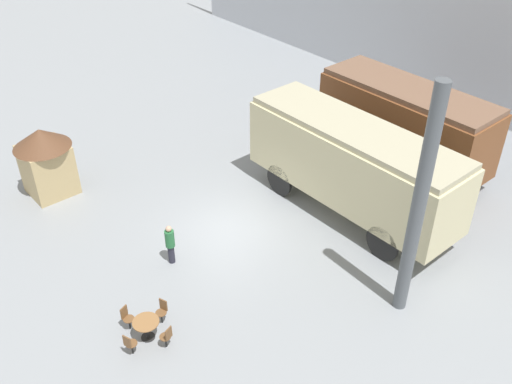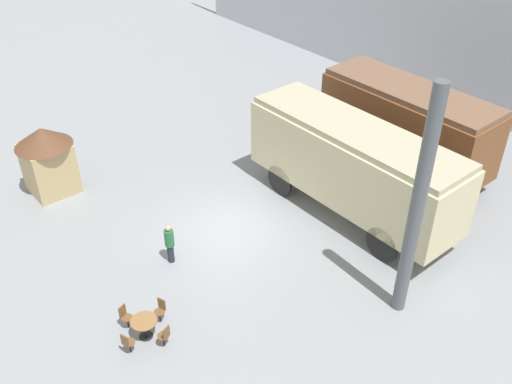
{
  "view_description": "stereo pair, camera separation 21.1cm",
  "coord_description": "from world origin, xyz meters",
  "px_view_note": "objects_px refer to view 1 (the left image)",
  "views": [
    {
      "loc": [
        14.02,
        -10.59,
        13.84
      ],
      "look_at": [
        0.56,
        1.0,
        1.6
      ],
      "focal_mm": 40.0,
      "sensor_mm": 36.0,
      "label": 1
    },
    {
      "loc": [
        14.16,
        -10.43,
        13.84
      ],
      "look_at": [
        0.56,
        1.0,
        1.6
      ],
      "focal_mm": 40.0,
      "sensor_mm": 36.0,
      "label": 2
    }
  ],
  "objects_px": {
    "passenger_coach_vintage": "(352,162)",
    "visitor_person": "(170,243)",
    "cafe_chair_0": "(130,343)",
    "passenger_coach_wooden": "(405,121)",
    "cafe_table_near": "(146,325)",
    "ticket_kiosk": "(45,158)"
  },
  "relations": [
    {
      "from": "passenger_coach_wooden",
      "to": "cafe_table_near",
      "type": "relative_size",
      "value": 9.4
    },
    {
      "from": "passenger_coach_wooden",
      "to": "visitor_person",
      "type": "distance_m",
      "value": 11.74
    },
    {
      "from": "passenger_coach_wooden",
      "to": "cafe_chair_0",
      "type": "bearing_deg",
      "value": -84.15
    },
    {
      "from": "visitor_person",
      "to": "ticket_kiosk",
      "type": "height_order",
      "value": "ticket_kiosk"
    },
    {
      "from": "cafe_table_near",
      "to": "ticket_kiosk",
      "type": "xyz_separation_m",
      "value": [
        -9.59,
        1.23,
        1.12
      ]
    },
    {
      "from": "passenger_coach_vintage",
      "to": "visitor_person",
      "type": "height_order",
      "value": "passenger_coach_vintage"
    },
    {
      "from": "cafe_chair_0",
      "to": "ticket_kiosk",
      "type": "height_order",
      "value": "ticket_kiosk"
    },
    {
      "from": "passenger_coach_vintage",
      "to": "ticket_kiosk",
      "type": "relative_size",
      "value": 3.03
    },
    {
      "from": "ticket_kiosk",
      "to": "passenger_coach_wooden",
      "type": "bearing_deg",
      "value": 57.24
    },
    {
      "from": "visitor_person",
      "to": "ticket_kiosk",
      "type": "xyz_separation_m",
      "value": [
        -7.11,
        -1.33,
        0.79
      ]
    },
    {
      "from": "cafe_chair_0",
      "to": "visitor_person",
      "type": "relative_size",
      "value": 0.54
    },
    {
      "from": "cafe_table_near",
      "to": "visitor_person",
      "type": "xyz_separation_m",
      "value": [
        -2.48,
        2.56,
        0.33
      ]
    },
    {
      "from": "passenger_coach_vintage",
      "to": "cafe_chair_0",
      "type": "distance_m",
      "value": 10.63
    },
    {
      "from": "passenger_coach_wooden",
      "to": "cafe_chair_0",
      "type": "distance_m",
      "value": 15.08
    },
    {
      "from": "passenger_coach_wooden",
      "to": "cafe_table_near",
      "type": "xyz_separation_m",
      "value": [
        1.27,
        -14.16,
        -1.71
      ]
    },
    {
      "from": "cafe_table_near",
      "to": "cafe_chair_0",
      "type": "distance_m",
      "value": 0.79
    },
    {
      "from": "cafe_table_near",
      "to": "cafe_chair_0",
      "type": "bearing_deg",
      "value": -70.75
    },
    {
      "from": "passenger_coach_vintage",
      "to": "passenger_coach_wooden",
      "type": "bearing_deg",
      "value": 101.02
    },
    {
      "from": "passenger_coach_wooden",
      "to": "visitor_person",
      "type": "bearing_deg",
      "value": -95.96
    },
    {
      "from": "cafe_chair_0",
      "to": "ticket_kiosk",
      "type": "bearing_deg",
      "value": 59.43
    },
    {
      "from": "visitor_person",
      "to": "passenger_coach_vintage",
      "type": "bearing_deg",
      "value": 73.77
    },
    {
      "from": "cafe_chair_0",
      "to": "ticket_kiosk",
      "type": "relative_size",
      "value": 0.29
    }
  ]
}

